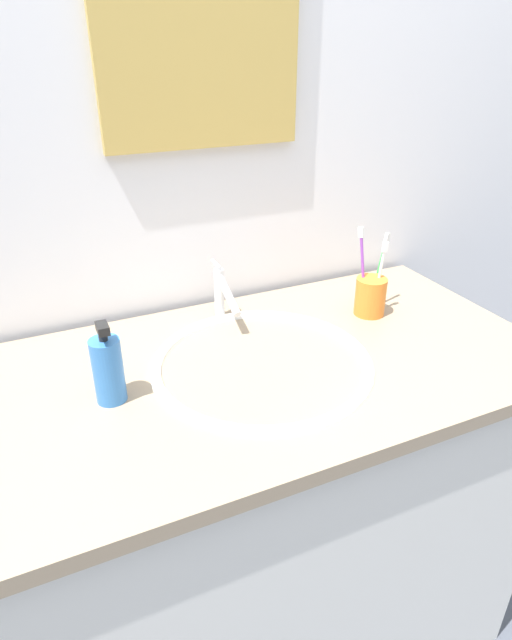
{
  "coord_description": "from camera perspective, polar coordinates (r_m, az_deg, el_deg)",
  "views": [
    {
      "loc": [
        -0.42,
        -0.86,
        1.51
      ],
      "look_at": [
        -0.01,
        0.03,
        0.99
      ],
      "focal_mm": 30.21,
      "sensor_mm": 36.0,
      "label": 1
    }
  ],
  "objects": [
    {
      "name": "soap_dispenser",
      "position": [
        1.03,
        -15.41,
        -5.04
      ],
      "size": [
        0.06,
        0.06,
        0.17
      ],
      "color": "#3372BF",
      "rests_on": "vanity_counter"
    },
    {
      "name": "wall_mirror",
      "position": [
        1.27,
        -5.94,
        28.38
      ],
      "size": [
        0.45,
        0.02,
        0.48
      ],
      "color": "tan"
    },
    {
      "name": "toothbrush_purple",
      "position": [
        1.32,
        11.23,
        5.72
      ],
      "size": [
        0.03,
        0.04,
        0.21
      ],
      "color": "purple",
      "rests_on": "toothbrush_cup"
    },
    {
      "name": "faucet",
      "position": [
        1.28,
        -3.61,
        2.89
      ],
      "size": [
        0.02,
        0.16,
        0.14
      ],
      "color": "silver",
      "rests_on": "sink_basin"
    },
    {
      "name": "toothbrush_green",
      "position": [
        1.36,
        12.98,
        5.6
      ],
      "size": [
        0.06,
        0.03,
        0.19
      ],
      "color": "green",
      "rests_on": "toothbrush_cup"
    },
    {
      "name": "ground_plane",
      "position": [
        1.79,
        0.88,
        -29.81
      ],
      "size": [
        6.0,
        6.0,
        0.0
      ],
      "primitive_type": "plane",
      "color": "#474C56",
      "rests_on": "ground"
    },
    {
      "name": "tiled_wall_back",
      "position": [
        1.33,
        -5.7,
        14.23
      ],
      "size": [
        2.42,
        0.04,
        2.4
      ],
      "primitive_type": "cube",
      "color": "silver",
      "rests_on": "ground"
    },
    {
      "name": "toothbrush_white",
      "position": [
        1.33,
        13.01,
        4.93
      ],
      "size": [
        0.03,
        0.01,
        0.18
      ],
      "color": "white",
      "rests_on": "toothbrush_cup"
    },
    {
      "name": "toothbrush_cup",
      "position": [
        1.34,
        12.02,
        2.46
      ],
      "size": [
        0.07,
        0.07,
        0.09
      ],
      "primitive_type": "cylinder",
      "color": "orange",
      "rests_on": "vanity_counter"
    },
    {
      "name": "sink_basin",
      "position": [
        1.15,
        0.63,
        -6.02
      ],
      "size": [
        0.47,
        0.47,
        0.1
      ],
      "color": "white",
      "rests_on": "vanity_counter"
    },
    {
      "name": "vanity_counter",
      "position": [
        1.43,
        1.01,
        -19.99
      ],
      "size": [
        1.22,
        0.65,
        0.9
      ],
      "color": "silver",
      "rests_on": "ground"
    }
  ]
}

